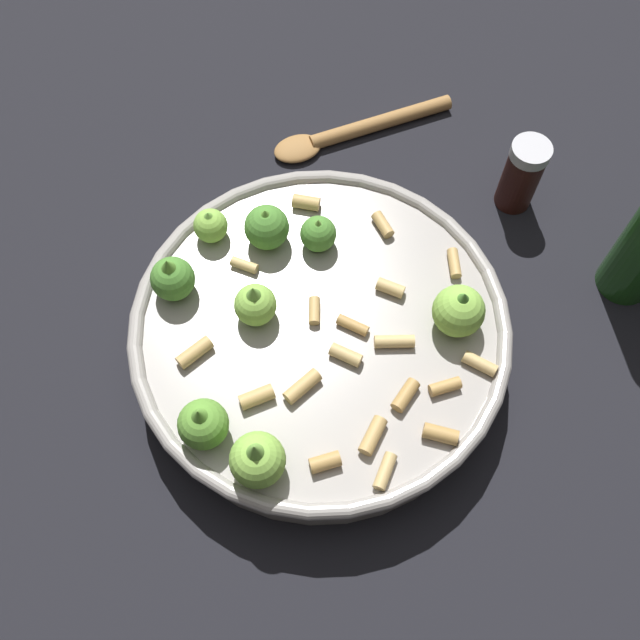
% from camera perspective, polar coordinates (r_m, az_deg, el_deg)
% --- Properties ---
extents(ground_plane, '(2.40, 2.40, 0.00)m').
position_cam_1_polar(ground_plane, '(0.67, 0.00, -2.50)').
color(ground_plane, black).
extents(cooking_pan, '(0.33, 0.33, 0.11)m').
position_cam_1_polar(cooking_pan, '(0.63, -0.19, -1.21)').
color(cooking_pan, '#9E9993').
rests_on(cooking_pan, ground).
extents(pepper_shaker, '(0.04, 0.04, 0.08)m').
position_cam_1_polar(pepper_shaker, '(0.75, 15.74, 11.05)').
color(pepper_shaker, '#33140F').
rests_on(pepper_shaker, ground).
extents(wooden_spoon, '(0.19, 0.13, 0.02)m').
position_cam_1_polar(wooden_spoon, '(0.80, 2.58, 14.76)').
color(wooden_spoon, '#9E703D').
rests_on(wooden_spoon, ground).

